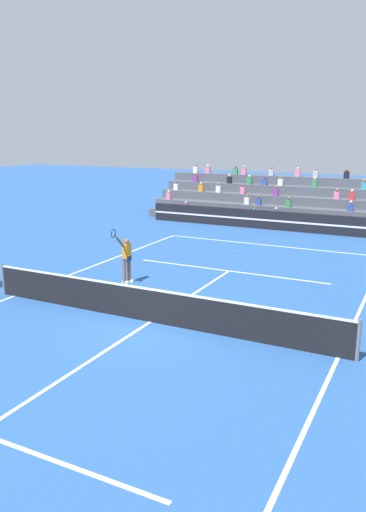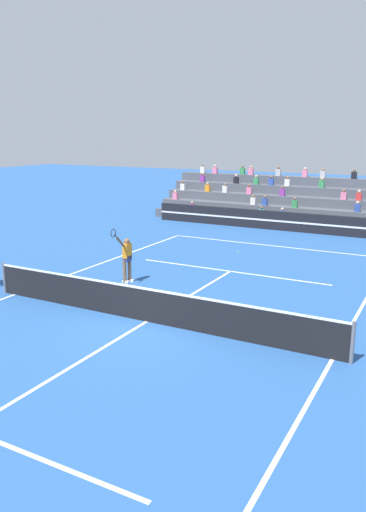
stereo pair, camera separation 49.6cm
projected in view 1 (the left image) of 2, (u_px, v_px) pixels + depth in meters
The scene contains 7 objects.
ground_plane at pixel (150, 322), 15.01m from camera, with size 120.00×120.00×0.00m, color #285699.
court_lines at pixel (150, 322), 15.01m from camera, with size 11.10×23.90×0.01m.
tennis_net at pixel (150, 305), 14.88m from camera, with size 12.00×0.10×1.10m.
sponsor_banner_wall at pixel (291, 222), 28.91m from camera, with size 18.00×0.26×1.10m.
bleacher_stand at pixel (307, 206), 32.10m from camera, with size 20.06×4.75×3.38m.
tennis_player at pixel (126, 258), 18.72m from camera, with size 0.34×1.37×2.28m.
tennis_ball at pixel (235, 252), 23.83m from camera, with size 0.07×0.07×0.07m, color #C6DB33.
Camera 1 is at (7.22, -12.16, 5.50)m, focal length 35.00 mm.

